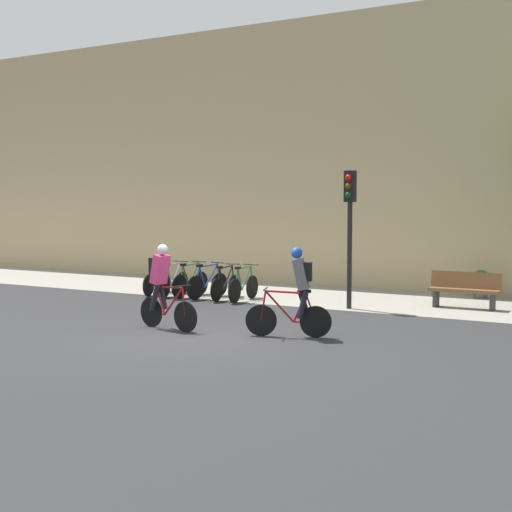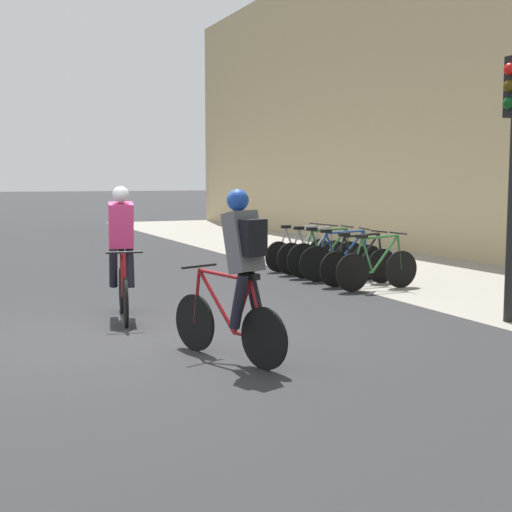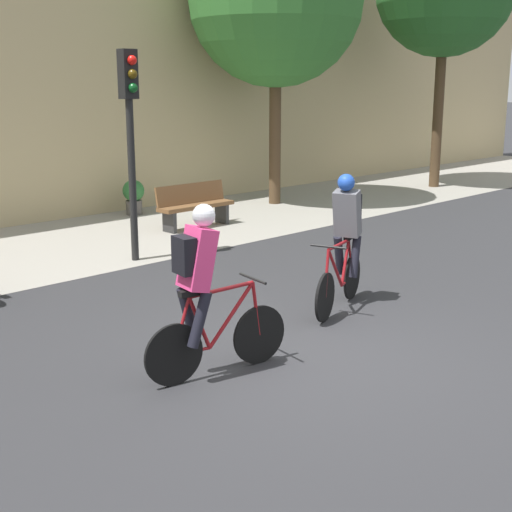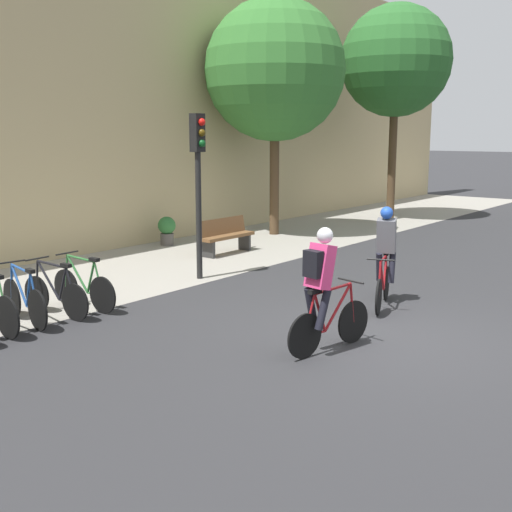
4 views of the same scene
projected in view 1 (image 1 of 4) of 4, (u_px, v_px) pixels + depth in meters
ground at (199, 337)px, 13.84m from camera, size 200.00×200.00×0.00m
kerb_strip at (335, 297)px, 19.72m from camera, size 44.00×4.50×0.01m
building_facade at (368, 151)px, 21.63m from camera, size 44.00×0.60×8.35m
cyclist_pink at (162, 283)px, 14.65m from camera, size 1.61×0.53×1.75m
cyclist_grey at (298, 289)px, 13.73m from camera, size 1.59×0.68×1.75m
parked_bike_0 at (157, 281)px, 20.25m from camera, size 0.46×1.64×0.94m
parked_bike_1 at (173, 282)px, 19.97m from camera, size 0.46×1.63×0.95m
parked_bike_2 at (190, 283)px, 19.70m from camera, size 0.46×1.65×0.96m
parked_bike_3 at (207, 284)px, 19.42m from camera, size 0.46×1.62×0.96m
parked_bike_4 at (225, 285)px, 19.14m from camera, size 0.46×1.61×0.94m
parked_bike_5 at (244, 286)px, 18.87m from camera, size 0.46×1.61×0.95m
traffic_light_pole at (350, 213)px, 17.33m from camera, size 0.26×0.30×3.38m
bench at (465, 289)px, 17.54m from camera, size 1.71×0.44×0.89m
potted_plant at (481, 282)px, 19.37m from camera, size 0.48×0.48×0.78m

